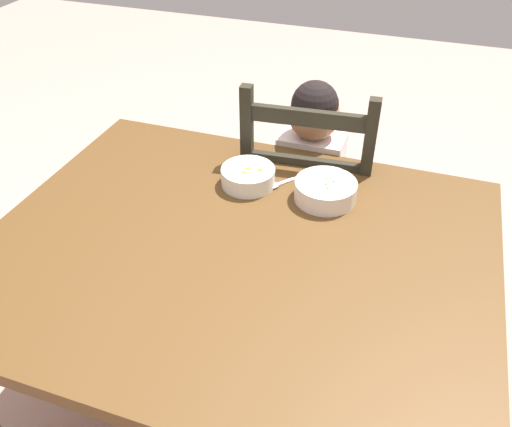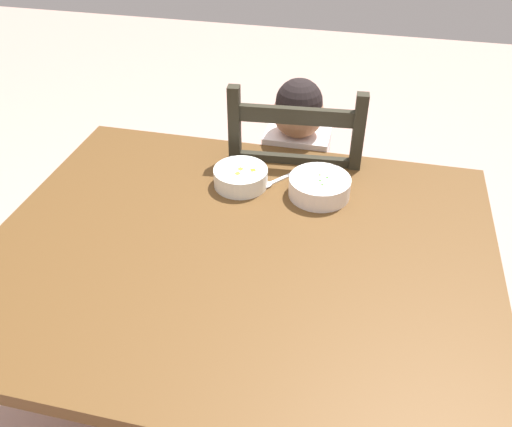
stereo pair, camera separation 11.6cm
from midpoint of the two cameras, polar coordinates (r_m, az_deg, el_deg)
name	(u,v)px [view 2 (the right image)]	position (r m, az deg, el deg)	size (l,w,h in m)	color
ground_plane	(243,410)	(1.94, -3.21, -20.35)	(8.00, 8.00, 0.00)	tan
dining_table	(240,273)	(1.44, -4.09, -6.44)	(1.31, 1.05, 0.74)	#543619
dining_chair	(294,207)	(1.97, 2.41, 0.65)	(0.45, 0.45, 0.98)	black
child_figure	(294,170)	(1.88, 2.38, 4.68)	(0.32, 0.31, 0.95)	white
bowl_of_peas	(319,186)	(1.54, 4.70, 2.88)	(0.18, 0.18, 0.06)	white
bowl_of_carrots	(241,177)	(1.58, -3.75, 3.91)	(0.16, 0.16, 0.06)	white
spoon	(271,183)	(1.60, -0.48, 3.24)	(0.10, 0.12, 0.01)	silver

